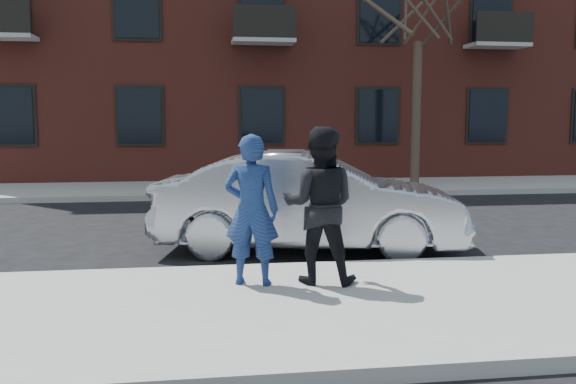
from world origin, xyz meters
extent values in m
plane|color=black|center=(0.00, 0.00, 0.00)|extent=(100.00, 100.00, 0.00)
cube|color=gray|center=(0.00, -0.25, 0.07)|extent=(50.00, 3.50, 0.15)
cube|color=#999691|center=(0.00, 1.55, 0.07)|extent=(50.00, 0.10, 0.15)
cube|color=gray|center=(0.00, 11.25, 0.07)|extent=(50.00, 3.50, 0.15)
cube|color=#999691|center=(0.00, 9.45, 0.07)|extent=(50.00, 0.10, 0.15)
cube|color=maroon|center=(2.00, 18.00, 6.00)|extent=(24.00, 10.00, 12.00)
cube|color=black|center=(-7.50, 12.94, 2.20)|extent=(1.30, 0.06, 1.70)
cube|color=black|center=(3.90, 12.94, 2.20)|extent=(1.30, 0.06, 1.70)
cube|color=black|center=(-7.50, 12.94, 5.40)|extent=(1.30, 0.06, 1.70)
cube|color=black|center=(3.90, 12.94, 5.40)|extent=(1.30, 0.06, 1.70)
cylinder|color=#332A1E|center=(4.50, 11.00, 2.25)|extent=(0.26, 0.26, 4.20)
imported|color=#999BA3|center=(-0.15, 2.95, 0.80)|extent=(5.07, 2.62, 1.59)
imported|color=navy|center=(-1.26, 0.60, 1.05)|extent=(0.74, 0.59, 1.79)
cube|color=black|center=(-1.25, 0.83, 1.40)|extent=(0.10, 0.14, 0.08)
imported|color=black|center=(-0.45, 0.58, 1.09)|extent=(1.07, 0.93, 1.87)
cube|color=black|center=(-0.54, 0.80, 1.17)|extent=(0.08, 0.14, 0.06)
camera|label=1|loc=(-1.84, -6.48, 2.12)|focal=38.00mm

